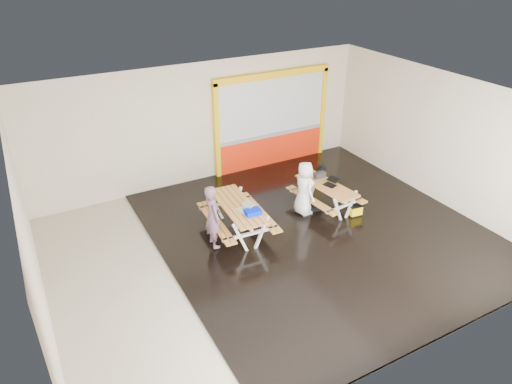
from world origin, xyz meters
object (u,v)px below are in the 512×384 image
picnic_table_left (238,212)px  laptop_left (245,208)px  picnic_table_right (326,191)px  fluke_bag (355,210)px  backpack (321,172)px  person_left (213,216)px  dark_case (312,207)px  blue_pouch (253,212)px  toolbox (319,175)px  person_right (304,188)px  laptop_right (331,183)px

picnic_table_left → laptop_left: (0.05, -0.29, 0.24)m
picnic_table_right → fluke_bag: picnic_table_right is taller
picnic_table_right → backpack: bearing=62.9°
picnic_table_right → person_left: bearing=-176.3°
person_left → fluke_bag: bearing=-94.2°
picnic_table_right → laptop_left: laptop_left is taller
backpack → dark_case: (-0.79, -0.75, -0.55)m
picnic_table_right → person_left: 3.36m
person_left → laptop_left: bearing=-90.0°
blue_pouch → backpack: size_ratio=0.89×
toolbox → dark_case: (-0.45, -0.38, -0.69)m
toolbox → dark_case: 0.90m
picnic_table_left → toolbox: 2.71m
picnic_table_right → dark_case: picnic_table_right is taller
person_right → dark_case: (0.29, 0.01, -0.65)m
person_right → blue_pouch: bearing=109.6°
person_left → person_right: bearing=-81.0°
picnic_table_right → laptop_left: size_ratio=4.94×
picnic_table_left → dark_case: bearing=1.0°
picnic_table_left → toolbox: (2.67, 0.41, 0.18)m
laptop_right → blue_pouch: 2.60m
person_left → picnic_table_left: bearing=-68.5°
toolbox → fluke_bag: size_ratio=0.94×
person_right → picnic_table_right: bearing=-93.3°
person_left → dark_case: person_left is taller
laptop_right → toolbox: size_ratio=1.27×
person_left → toolbox: bearing=-75.9°
dark_case → fluke_bag: (0.82, -0.77, 0.07)m
backpack → laptop_right: bearing=-110.1°
dark_case → fluke_bag: 1.13m
picnic_table_left → person_right: bearing=0.8°
laptop_right → toolbox: 0.50m
blue_pouch → dark_case: (2.09, 0.57, -0.75)m
laptop_left → fluke_bag: 3.10m
picnic_table_right → toolbox: 0.52m
person_left → toolbox: size_ratio=4.55×
person_left → person_right: (2.68, 0.28, -0.09)m
picnic_table_left → laptop_left: size_ratio=5.39×
person_right → laptop_right: bearing=-96.1°
toolbox → person_left: bearing=-169.0°
picnic_table_right → person_right: (-0.66, 0.06, 0.21)m
laptop_right → backpack: same height
picnic_table_left → laptop_right: size_ratio=4.94×
blue_pouch → person_left: bearing=162.2°
person_left → picnic_table_right: bearing=-83.2°
blue_pouch → picnic_table_right: bearing=11.4°
dark_case → blue_pouch: bearing=-164.7°
blue_pouch → fluke_bag: 2.99m
picnic_table_left → person_right: person_right is taller
picnic_table_right → dark_case: size_ratio=5.04×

